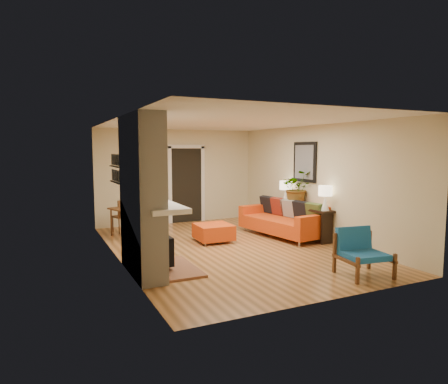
{
  "coord_description": "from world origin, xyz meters",
  "views": [
    {
      "loc": [
        -3.57,
        -7.37,
        2.03
      ],
      "look_at": [
        0.0,
        0.2,
        1.15
      ],
      "focal_mm": 32.0,
      "sensor_mm": 36.0,
      "label": 1
    }
  ],
  "objects_px": {
    "dining_table": "(131,214)",
    "houseplant": "(297,188)",
    "ottoman": "(214,232)",
    "lamp_far": "(285,189)",
    "blue_chair": "(360,249)",
    "lamp_near": "(325,195)",
    "console_table": "(303,212)",
    "sofa": "(284,220)"
  },
  "relations": [
    {
      "from": "dining_table",
      "to": "houseplant",
      "type": "distance_m",
      "value": 3.99
    },
    {
      "from": "dining_table",
      "to": "ottoman",
      "type": "bearing_deg",
      "value": -40.98
    },
    {
      "from": "ottoman",
      "to": "lamp_far",
      "type": "xyz_separation_m",
      "value": [
        2.12,
        0.34,
        0.84
      ]
    },
    {
      "from": "ottoman",
      "to": "blue_chair",
      "type": "distance_m",
      "value": 3.41
    },
    {
      "from": "ottoman",
      "to": "dining_table",
      "type": "xyz_separation_m",
      "value": [
        -1.53,
        1.33,
        0.32
      ]
    },
    {
      "from": "ottoman",
      "to": "lamp_far",
      "type": "bearing_deg",
      "value": 9.09
    },
    {
      "from": "dining_table",
      "to": "houseplant",
      "type": "bearing_deg",
      "value": -22.26
    },
    {
      "from": "blue_chair",
      "to": "lamp_near",
      "type": "xyz_separation_m",
      "value": [
        0.9,
        1.99,
        0.65
      ]
    },
    {
      "from": "dining_table",
      "to": "lamp_near",
      "type": "bearing_deg",
      "value": -34.52
    },
    {
      "from": "console_table",
      "to": "houseplant",
      "type": "relative_size",
      "value": 2.23
    },
    {
      "from": "lamp_near",
      "to": "dining_table",
      "type": "bearing_deg",
      "value": 145.48
    },
    {
      "from": "ottoman",
      "to": "lamp_near",
      "type": "height_order",
      "value": "lamp_near"
    },
    {
      "from": "dining_table",
      "to": "lamp_far",
      "type": "xyz_separation_m",
      "value": [
        3.66,
        -0.99,
        0.52
      ]
    },
    {
      "from": "dining_table",
      "to": "console_table",
      "type": "relative_size",
      "value": 0.84
    },
    {
      "from": "lamp_near",
      "to": "lamp_far",
      "type": "height_order",
      "value": "same"
    },
    {
      "from": "blue_chair",
      "to": "console_table",
      "type": "distance_m",
      "value": 2.91
    },
    {
      "from": "console_table",
      "to": "lamp_near",
      "type": "xyz_separation_m",
      "value": [
        0.0,
        -0.77,
        0.49
      ]
    },
    {
      "from": "dining_table",
      "to": "lamp_far",
      "type": "distance_m",
      "value": 3.83
    },
    {
      "from": "lamp_far",
      "to": "lamp_near",
      "type": "bearing_deg",
      "value": -90.0
    },
    {
      "from": "lamp_near",
      "to": "lamp_far",
      "type": "xyz_separation_m",
      "value": [
        0.0,
        1.52,
        0.0
      ]
    },
    {
      "from": "lamp_near",
      "to": "houseplant",
      "type": "xyz_separation_m",
      "value": [
        -0.01,
        1.02,
        0.08
      ]
    },
    {
      "from": "sofa",
      "to": "blue_chair",
      "type": "relative_size",
      "value": 2.82
    },
    {
      "from": "blue_chair",
      "to": "ottoman",
      "type": "bearing_deg",
      "value": 111.02
    },
    {
      "from": "dining_table",
      "to": "houseplant",
      "type": "relative_size",
      "value": 1.89
    },
    {
      "from": "dining_table",
      "to": "lamp_far",
      "type": "bearing_deg",
      "value": -15.17
    },
    {
      "from": "sofa",
      "to": "houseplant",
      "type": "height_order",
      "value": "houseplant"
    },
    {
      "from": "console_table",
      "to": "lamp_far",
      "type": "height_order",
      "value": "lamp_far"
    },
    {
      "from": "houseplant",
      "to": "dining_table",
      "type": "bearing_deg",
      "value": 157.74
    },
    {
      "from": "sofa",
      "to": "houseplant",
      "type": "distance_m",
      "value": 0.83
    },
    {
      "from": "houseplant",
      "to": "lamp_far",
      "type": "bearing_deg",
      "value": 88.86
    },
    {
      "from": "ottoman",
      "to": "houseplant",
      "type": "distance_m",
      "value": 2.31
    },
    {
      "from": "lamp_near",
      "to": "console_table",
      "type": "bearing_deg",
      "value": 90.0
    },
    {
      "from": "ottoman",
      "to": "houseplant",
      "type": "bearing_deg",
      "value": -4.35
    },
    {
      "from": "ottoman",
      "to": "console_table",
      "type": "distance_m",
      "value": 2.19
    },
    {
      "from": "blue_chair",
      "to": "console_table",
      "type": "xyz_separation_m",
      "value": [
        0.9,
        2.76,
        0.16
      ]
    },
    {
      "from": "console_table",
      "to": "lamp_near",
      "type": "relative_size",
      "value": 3.43
    },
    {
      "from": "houseplant",
      "to": "ottoman",
      "type": "bearing_deg",
      "value": 175.65
    },
    {
      "from": "sofa",
      "to": "lamp_far",
      "type": "relative_size",
      "value": 4.28
    },
    {
      "from": "lamp_far",
      "to": "dining_table",
      "type": "bearing_deg",
      "value": 164.83
    },
    {
      "from": "lamp_near",
      "to": "sofa",
      "type": "bearing_deg",
      "value": 107.64
    },
    {
      "from": "lamp_far",
      "to": "ottoman",
      "type": "bearing_deg",
      "value": -170.91
    },
    {
      "from": "blue_chair",
      "to": "console_table",
      "type": "height_order",
      "value": "blue_chair"
    }
  ]
}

